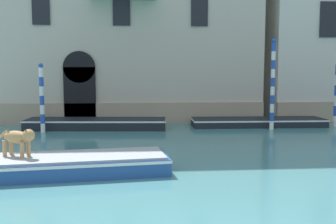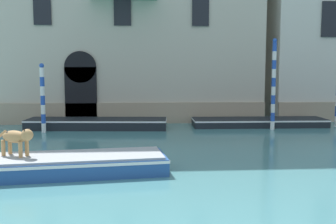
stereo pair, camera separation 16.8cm
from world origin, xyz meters
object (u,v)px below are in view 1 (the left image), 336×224
at_px(boat_moored_near_palazzo, 96,123).
at_px(mooring_pole_0, 273,84).
at_px(dog_on_deck, 18,138).
at_px(mooring_pole_3, 42,98).
at_px(boat_foreground, 50,165).
at_px(boat_moored_far, 258,122).

bearing_deg(boat_moored_near_palazzo, mooring_pole_0, -1.63).
xyz_separation_m(dog_on_deck, mooring_pole_3, (-1.12, 7.63, 0.57)).
relative_size(boat_foreground, dog_on_deck, 6.06).
distance_m(boat_moored_near_palazzo, boat_moored_far, 8.43).
xyz_separation_m(boat_foreground, mooring_pole_3, (-1.99, 7.69, 1.37)).
relative_size(boat_moored_near_palazzo, boat_moored_far, 1.02).
bearing_deg(mooring_pole_0, boat_moored_near_palazzo, 173.83).
bearing_deg(mooring_pole_0, mooring_pole_3, -179.66).
relative_size(boat_moored_far, mooring_pole_3, 2.14).
height_order(boat_foreground, mooring_pole_3, mooring_pole_3).
relative_size(dog_on_deck, boat_moored_far, 0.16).
bearing_deg(dog_on_deck, boat_foreground, 23.14).
bearing_deg(mooring_pole_3, mooring_pole_0, 0.34).
bearing_deg(boat_foreground, mooring_pole_3, 97.80).
distance_m(dog_on_deck, boat_moored_far, 13.22).
bearing_deg(boat_moored_near_palazzo, boat_foreground, -88.24).
xyz_separation_m(boat_foreground, boat_moored_near_palazzo, (0.42, 8.71, -0.02)).
height_order(boat_moored_near_palazzo, mooring_pole_3, mooring_pole_3).
relative_size(dog_on_deck, mooring_pole_3, 0.35).
xyz_separation_m(boat_moored_near_palazzo, mooring_pole_0, (8.74, -0.95, 2.00)).
xyz_separation_m(boat_moored_far, mooring_pole_3, (-10.84, -1.30, 1.44)).
distance_m(boat_foreground, boat_moored_near_palazzo, 8.72).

